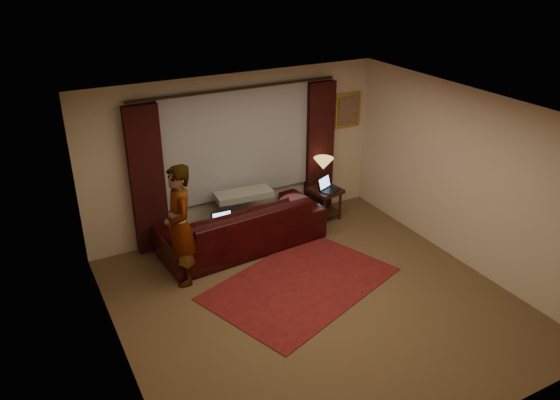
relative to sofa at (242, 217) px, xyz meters
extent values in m
cube|color=brown|center=(0.24, -1.84, -0.53)|extent=(5.00, 5.00, 0.01)
cube|color=silver|center=(0.24, -1.84, 2.08)|extent=(5.00, 5.00, 0.02)
cube|color=beige|center=(0.24, 0.66, 0.78)|extent=(5.00, 0.02, 2.60)
cube|color=beige|center=(0.24, -4.34, 0.78)|extent=(5.00, 0.02, 2.60)
cube|color=beige|center=(-2.26, -1.84, 0.78)|extent=(0.02, 5.00, 2.60)
cube|color=beige|center=(2.74, -1.84, 0.78)|extent=(0.02, 5.00, 2.60)
cube|color=#9D9DA4|center=(0.24, 0.60, 0.98)|extent=(2.50, 0.05, 1.80)
cube|color=black|center=(-1.26, 0.55, 0.66)|extent=(0.50, 0.14, 2.30)
cube|color=black|center=(1.74, 0.55, 0.66)|extent=(0.50, 0.14, 2.30)
cylinder|color=black|center=(0.24, 0.55, 1.86)|extent=(0.04, 0.04, 3.40)
cube|color=#B28A32|center=(2.34, 0.63, 1.23)|extent=(0.50, 0.04, 0.60)
imported|color=black|center=(0.00, 0.00, 0.00)|extent=(2.66, 1.31, 1.04)
cube|color=gray|center=(0.15, 0.24, 0.53)|extent=(0.94, 0.44, 0.11)
ellipsoid|color=brown|center=(0.85, -0.13, 0.11)|extent=(0.60, 0.50, 0.22)
cube|color=maroon|center=(0.28, -1.37, -0.52)|extent=(2.99, 2.48, 0.01)
cube|color=black|center=(1.67, 0.22, -0.24)|extent=(0.56, 0.56, 0.56)
imported|color=gray|center=(-1.14, -0.50, 0.35)|extent=(0.55, 0.55, 1.75)
camera|label=1|loc=(-3.02, -6.95, 3.84)|focal=35.00mm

